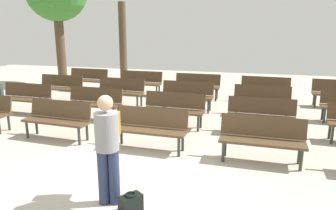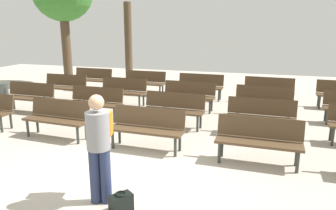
{
  "view_description": "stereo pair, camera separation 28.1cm",
  "coord_description": "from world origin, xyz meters",
  "px_view_note": "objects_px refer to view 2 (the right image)",
  "views": [
    {
      "loc": [
        2.07,
        -4.64,
        2.61
      ],
      "look_at": [
        0.0,
        3.25,
        0.55
      ],
      "focal_mm": 34.68,
      "sensor_mm": 36.0,
      "label": 1
    },
    {
      "loc": [
        2.34,
        -4.57,
        2.61
      ],
      "look_at": [
        0.0,
        3.25,
        0.55
      ],
      "focal_mm": 34.68,
      "sensor_mm": 36.0,
      "label": 2
    }
  ],
  "objects_px": {
    "bench_r2_c3": "(264,100)",
    "trash_bin": "(0,95)",
    "bench_r1_c3": "(261,115)",
    "bench_r0_c1": "(58,116)",
    "bench_r1_c2": "(174,108)",
    "bench_r2_c2": "(189,94)",
    "bench_r1_c0": "(29,95)",
    "bench_r1_c1": "(95,101)",
    "bench_r3_c1": "(144,81)",
    "bench_r3_c2": "(200,85)",
    "handbag": "(121,203)",
    "bench_r3_c0": "(92,78)",
    "tree_0": "(128,42)",
    "bench_r2_c0": "(64,85)",
    "visitor_with_backpack": "(99,142)",
    "bench_r0_c3": "(259,138)",
    "bench_r0_c2": "(147,126)",
    "bench_r3_c3": "(269,89)",
    "bench_r2_c1": "(123,90)"
  },
  "relations": [
    {
      "from": "bench_r0_c1",
      "to": "tree_0",
      "type": "xyz_separation_m",
      "value": [
        -1.61,
        7.93,
        1.28
      ]
    },
    {
      "from": "bench_r2_c2",
      "to": "bench_r3_c0",
      "type": "bearing_deg",
      "value": 158.08
    },
    {
      "from": "bench_r2_c1",
      "to": "bench_r3_c3",
      "type": "bearing_deg",
      "value": 21.73
    },
    {
      "from": "bench_r0_c1",
      "to": "trash_bin",
      "type": "distance_m",
      "value": 3.89
    },
    {
      "from": "bench_r1_c0",
      "to": "bench_r2_c2",
      "type": "relative_size",
      "value": 1.0
    },
    {
      "from": "bench_r1_c2",
      "to": "bench_r3_c1",
      "type": "height_order",
      "value": "same"
    },
    {
      "from": "bench_r0_c3",
      "to": "bench_r0_c2",
      "type": "bearing_deg",
      "value": 179.33
    },
    {
      "from": "bench_r3_c2",
      "to": "trash_bin",
      "type": "distance_m",
      "value": 6.58
    },
    {
      "from": "bench_r3_c1",
      "to": "bench_r1_c1",
      "type": "bearing_deg",
      "value": -92.07
    },
    {
      "from": "bench_r1_c2",
      "to": "bench_r3_c1",
      "type": "relative_size",
      "value": 1.01
    },
    {
      "from": "handbag",
      "to": "bench_r3_c3",
      "type": "bearing_deg",
      "value": 74.66
    },
    {
      "from": "bench_r2_c0",
      "to": "visitor_with_backpack",
      "type": "distance_m",
      "value": 7.24
    },
    {
      "from": "bench_r2_c3",
      "to": "trash_bin",
      "type": "xyz_separation_m",
      "value": [
        -8.01,
        -1.32,
        -0.11
      ]
    },
    {
      "from": "bench_r1_c1",
      "to": "bench_r1_c2",
      "type": "relative_size",
      "value": 1.0
    },
    {
      "from": "trash_bin",
      "to": "bench_r1_c1",
      "type": "bearing_deg",
      "value": -3.17
    },
    {
      "from": "bench_r2_c3",
      "to": "visitor_with_backpack",
      "type": "distance_m",
      "value": 5.91
    },
    {
      "from": "bench_r1_c1",
      "to": "bench_r2_c2",
      "type": "xyz_separation_m",
      "value": [
        2.31,
        1.62,
        0.0
      ]
    },
    {
      "from": "bench_r2_c0",
      "to": "visitor_with_backpack",
      "type": "relative_size",
      "value": 0.97
    },
    {
      "from": "bench_r2_c3",
      "to": "bench_r3_c0",
      "type": "height_order",
      "value": "same"
    },
    {
      "from": "bench_r0_c2",
      "to": "bench_r2_c3",
      "type": "distance_m",
      "value": 4.01
    },
    {
      "from": "bench_r1_c2",
      "to": "bench_r2_c2",
      "type": "height_order",
      "value": "same"
    },
    {
      "from": "bench_r2_c0",
      "to": "visitor_with_backpack",
      "type": "bearing_deg",
      "value": -51.48
    },
    {
      "from": "bench_r1_c3",
      "to": "bench_r0_c1",
      "type": "bearing_deg",
      "value": -160.18
    },
    {
      "from": "bench_r2_c2",
      "to": "bench_r3_c0",
      "type": "distance_m",
      "value": 4.74
    },
    {
      "from": "bench_r3_c0",
      "to": "visitor_with_backpack",
      "type": "distance_m",
      "value": 8.58
    },
    {
      "from": "bench_r0_c2",
      "to": "bench_r3_c2",
      "type": "relative_size",
      "value": 1.0
    },
    {
      "from": "bench_r3_c2",
      "to": "handbag",
      "type": "bearing_deg",
      "value": -86.44
    },
    {
      "from": "handbag",
      "to": "trash_bin",
      "type": "xyz_separation_m",
      "value": [
        -6.15,
        4.31,
        0.26
      ]
    },
    {
      "from": "bench_r2_c0",
      "to": "trash_bin",
      "type": "height_order",
      "value": "bench_r2_c0"
    },
    {
      "from": "bench_r1_c2",
      "to": "bench_r3_c2",
      "type": "distance_m",
      "value": 3.34
    },
    {
      "from": "bench_r0_c1",
      "to": "bench_r2_c0",
      "type": "relative_size",
      "value": 1.01
    },
    {
      "from": "bench_r2_c1",
      "to": "visitor_with_backpack",
      "type": "height_order",
      "value": "visitor_with_backpack"
    },
    {
      "from": "bench_r1_c0",
      "to": "bench_r1_c1",
      "type": "xyz_separation_m",
      "value": [
        2.26,
        -0.07,
        0.0
      ]
    },
    {
      "from": "bench_r0_c1",
      "to": "bench_r2_c2",
      "type": "bearing_deg",
      "value": 57.85
    },
    {
      "from": "bench_r2_c3",
      "to": "bench_r3_c1",
      "type": "height_order",
      "value": "same"
    },
    {
      "from": "bench_r0_c2",
      "to": "bench_r3_c1",
      "type": "xyz_separation_m",
      "value": [
        -2.0,
        5.11,
        0.0
      ]
    },
    {
      "from": "bench_r3_c1",
      "to": "trash_bin",
      "type": "xyz_separation_m",
      "value": [
        -3.68,
        -3.17,
        -0.11
      ]
    },
    {
      "from": "bench_r2_c0",
      "to": "handbag",
      "type": "distance_m",
      "value": 7.63
    },
    {
      "from": "bench_r3_c3",
      "to": "bench_r2_c3",
      "type": "bearing_deg",
      "value": -91.98
    },
    {
      "from": "bench_r0_c1",
      "to": "bench_r2_c0",
      "type": "bearing_deg",
      "value": 125.48
    },
    {
      "from": "bench_r0_c1",
      "to": "bench_r3_c1",
      "type": "distance_m",
      "value": 5.03
    },
    {
      "from": "bench_r1_c3",
      "to": "bench_r3_c2",
      "type": "bearing_deg",
      "value": 123.56
    },
    {
      "from": "bench_r0_c1",
      "to": "handbag",
      "type": "height_order",
      "value": "bench_r0_c1"
    },
    {
      "from": "bench_r3_c0",
      "to": "tree_0",
      "type": "height_order",
      "value": "tree_0"
    },
    {
      "from": "bench_r3_c2",
      "to": "bench_r3_c3",
      "type": "xyz_separation_m",
      "value": [
        2.31,
        -0.08,
        0.0
      ]
    },
    {
      "from": "bench_r0_c3",
      "to": "bench_r1_c1",
      "type": "bearing_deg",
      "value": 159.2
    },
    {
      "from": "bench_r0_c2",
      "to": "bench_r2_c0",
      "type": "distance_m",
      "value": 5.61
    },
    {
      "from": "bench_r1_c0",
      "to": "trash_bin",
      "type": "xyz_separation_m",
      "value": [
        -1.23,
        0.13,
        -0.11
      ]
    },
    {
      "from": "bench_r1_c0",
      "to": "bench_r1_c3",
      "type": "relative_size",
      "value": 1.0
    },
    {
      "from": "tree_0",
      "to": "bench_r1_c2",
      "type": "bearing_deg",
      "value": -57.98
    }
  ]
}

